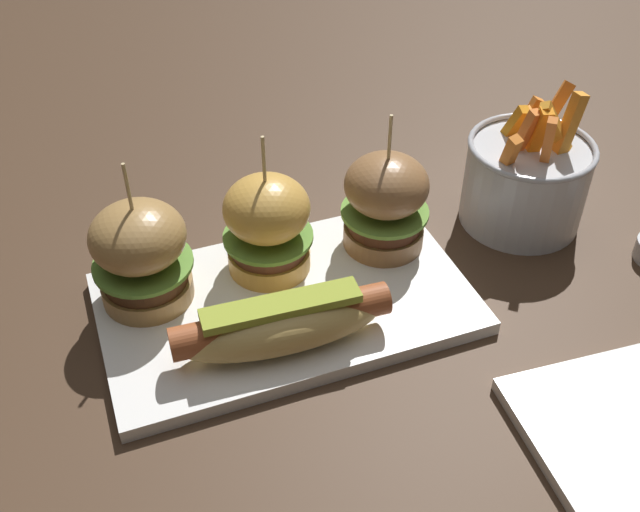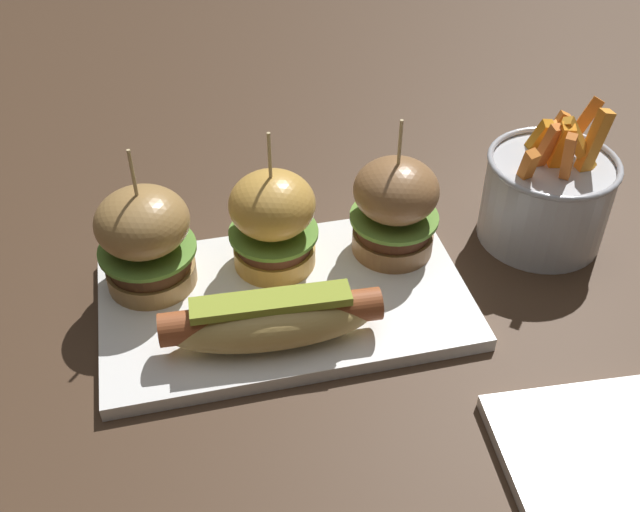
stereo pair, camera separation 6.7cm
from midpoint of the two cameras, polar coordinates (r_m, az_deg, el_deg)
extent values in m
plane|color=#422D1E|center=(0.70, 0.05, -3.93)|extent=(3.00, 3.00, 0.00)
cube|color=white|center=(0.69, 0.05, -3.51)|extent=(0.34, 0.20, 0.01)
ellipsoid|color=tan|center=(0.63, -0.66, -5.15)|extent=(0.18, 0.06, 0.04)
cylinder|color=brown|center=(0.63, -0.67, -4.79)|extent=(0.19, 0.04, 0.03)
cube|color=olive|center=(0.61, -0.68, -3.64)|extent=(0.13, 0.03, 0.01)
cylinder|color=#9E7642|center=(0.71, -10.10, -1.41)|extent=(0.08, 0.08, 0.02)
cylinder|color=#492B19|center=(0.69, -10.27, -0.27)|extent=(0.08, 0.08, 0.02)
cylinder|color=#609338|center=(0.69, -10.37, 0.42)|extent=(0.09, 0.09, 0.00)
ellipsoid|color=#9E7642|center=(0.67, -10.68, 2.47)|extent=(0.08, 0.08, 0.06)
cylinder|color=tan|center=(0.64, -11.15, 5.57)|extent=(0.00, 0.00, 0.06)
cylinder|color=gold|center=(0.71, -1.21, 0.01)|extent=(0.08, 0.08, 0.02)
cylinder|color=#582F21|center=(0.70, -1.23, 1.08)|extent=(0.07, 0.07, 0.01)
cylinder|color=#609338|center=(0.70, -1.24, 1.67)|extent=(0.08, 0.08, 0.00)
ellipsoid|color=gold|center=(0.68, -1.28, 3.78)|extent=(0.08, 0.08, 0.06)
cylinder|color=tan|center=(0.65, -1.34, 6.97)|extent=(0.00, 0.00, 0.06)
cylinder|color=olive|center=(0.74, 8.12, 1.12)|extent=(0.08, 0.08, 0.02)
cylinder|color=#4F2A19|center=(0.73, 8.25, 2.25)|extent=(0.07, 0.07, 0.02)
cylinder|color=#6B9E3D|center=(0.72, 8.33, 2.87)|extent=(0.09, 0.09, 0.00)
ellipsoid|color=olive|center=(0.70, 8.56, 4.88)|extent=(0.08, 0.08, 0.06)
cylinder|color=tan|center=(0.68, 8.92, 7.92)|extent=(0.00, 0.00, 0.06)
cylinder|color=#B7BABF|center=(0.79, 19.14, 3.89)|extent=(0.13, 0.13, 0.09)
torus|color=#A8AAB2|center=(0.77, 19.88, 6.68)|extent=(0.13, 0.13, 0.01)
cube|color=orange|center=(0.77, 22.13, 6.96)|extent=(0.03, 0.02, 0.10)
cube|color=orange|center=(0.76, 19.98, 6.90)|extent=(0.02, 0.03, 0.09)
cube|color=orange|center=(0.75, 20.72, 6.09)|extent=(0.03, 0.03, 0.09)
cube|color=orange|center=(0.74, 17.82, 5.74)|extent=(0.02, 0.03, 0.07)
cube|color=orange|center=(0.79, 18.25, 7.87)|extent=(0.02, 0.04, 0.07)
cube|color=orange|center=(0.80, 19.57, 7.57)|extent=(0.01, 0.02, 0.06)
cube|color=orange|center=(0.76, 18.90, 6.94)|extent=(0.02, 0.03, 0.08)
cube|color=orange|center=(0.80, 19.19, 7.91)|extent=(0.04, 0.01, 0.07)
cube|color=orange|center=(0.77, 21.89, 7.05)|extent=(0.06, 0.02, 0.09)
cube|color=orange|center=(0.79, 20.87, 8.10)|extent=(0.06, 0.03, 0.09)
cube|color=white|center=(0.63, 25.44, -15.20)|extent=(0.19, 0.19, 0.01)
camera|label=1|loc=(0.03, -87.14, 2.40)|focal=41.93mm
camera|label=2|loc=(0.03, 92.86, -2.40)|focal=41.93mm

